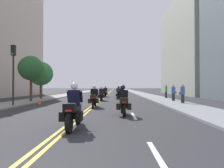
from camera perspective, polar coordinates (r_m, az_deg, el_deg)
ground_plane at (r=50.25m, az=-0.81°, el=-2.50°), size 264.00×264.00×0.00m
sidewalk_left at (r=50.98m, az=-8.69°, el=-2.40°), size 2.94×144.00×0.12m
sidewalk_right at (r=50.47m, az=7.15°, el=-2.42°), size 2.94×144.00×0.12m
centreline_yellow_inner at (r=50.25m, az=-0.95°, el=-2.50°), size 0.12×132.00×0.01m
centreline_yellow_outer at (r=50.24m, az=-0.68°, el=-2.50°), size 0.12×132.00×0.01m
lane_dashes_white at (r=31.24m, az=2.97°, el=-3.56°), size 0.14×56.40×0.01m
building_right_1 at (r=42.26m, az=23.24°, el=9.80°), size 8.73×21.08×18.46m
motorcycle_0 at (r=7.24m, az=-11.22°, el=-7.66°), size 0.76×2.28×1.68m
motorcycle_1 at (r=10.46m, az=3.28°, el=-5.52°), size 0.78×2.21×1.63m
motorcycle_2 at (r=14.40m, az=-5.30°, el=-4.21°), size 0.76×2.17×1.65m
motorcycle_3 at (r=17.88m, az=2.61°, el=-3.54°), size 0.78×2.32×1.66m
motorcycle_4 at (r=21.16m, az=-3.14°, el=-3.20°), size 0.76×2.09×1.57m
motorcycle_5 at (r=24.71m, az=1.95°, el=-2.79°), size 0.78×2.25×1.59m
motorcycle_6 at (r=28.76m, az=-1.98°, el=-2.48°), size 0.78×2.18×1.62m
traffic_cone_0 at (r=17.46m, az=-20.49°, el=-4.49°), size 0.32×0.32×0.77m
traffic_light_near at (r=16.46m, az=-27.01°, el=5.17°), size 0.28×0.38×4.67m
pedestrian_0 at (r=25.20m, az=15.56°, el=-2.10°), size 0.25×0.38×1.80m
pedestrian_1 at (r=17.75m, az=20.03°, el=-2.71°), size 0.51×0.32×1.77m
pedestrian_2 at (r=20.57m, az=17.58°, el=-2.52°), size 0.50×0.27×1.72m
street_tree_0 at (r=20.55m, az=-22.68°, el=4.25°), size 2.40×2.40×4.53m
street_tree_1 at (r=23.74m, az=-20.18°, el=2.87°), size 2.74×2.74×4.40m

